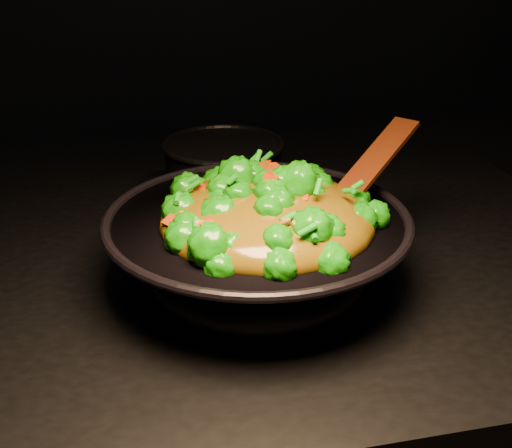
{
  "coord_description": "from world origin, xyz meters",
  "views": [
    {
      "loc": [
        -0.25,
        -0.94,
        1.42
      ],
      "look_at": [
        -0.06,
        -0.09,
        1.01
      ],
      "focal_mm": 45.0,
      "sensor_mm": 36.0,
      "label": 1
    }
  ],
  "objects": [
    {
      "name": "stir_fry",
      "position": [
        -0.05,
        -0.12,
        1.08
      ],
      "size": [
        0.36,
        0.36,
        0.11
      ],
      "primitive_type": null,
      "rotation": [
        0.0,
        0.0,
        0.15
      ],
      "color": "#177A08",
      "rests_on": "wok"
    },
    {
      "name": "wok",
      "position": [
        -0.06,
        -0.1,
        0.96
      ],
      "size": [
        0.58,
        0.58,
        0.12
      ],
      "primitive_type": null,
      "rotation": [
        0.0,
        0.0,
        -0.43
      ],
      "color": "black",
      "rests_on": "stovetop"
    },
    {
      "name": "spatula",
      "position": [
        0.11,
        -0.09,
        1.07
      ],
      "size": [
        0.24,
        0.2,
        0.11
      ],
      "primitive_type": "cube",
      "rotation": [
        0.0,
        -0.38,
        0.67
      ],
      "color": "#381705",
      "rests_on": "wok"
    },
    {
      "name": "back_pot",
      "position": [
        -0.05,
        0.24,
        0.97
      ],
      "size": [
        0.29,
        0.29,
        0.13
      ],
      "primitive_type": "cylinder",
      "rotation": [
        0.0,
        0.0,
        -0.33
      ],
      "color": "black",
      "rests_on": "stovetop"
    }
  ]
}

